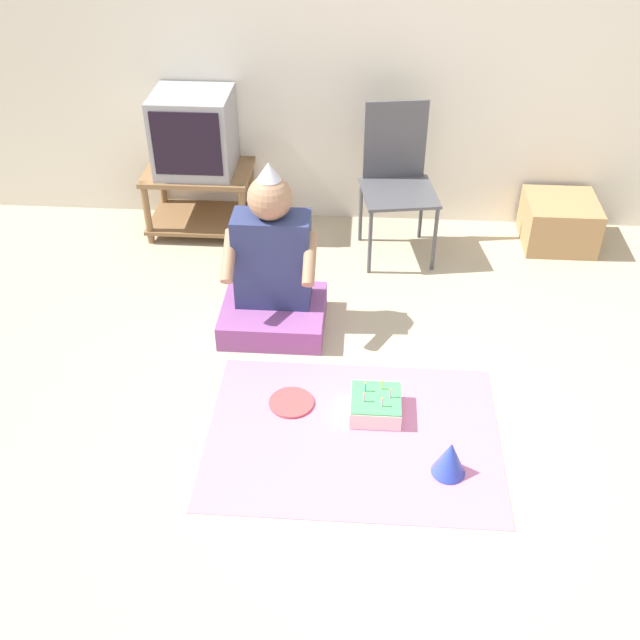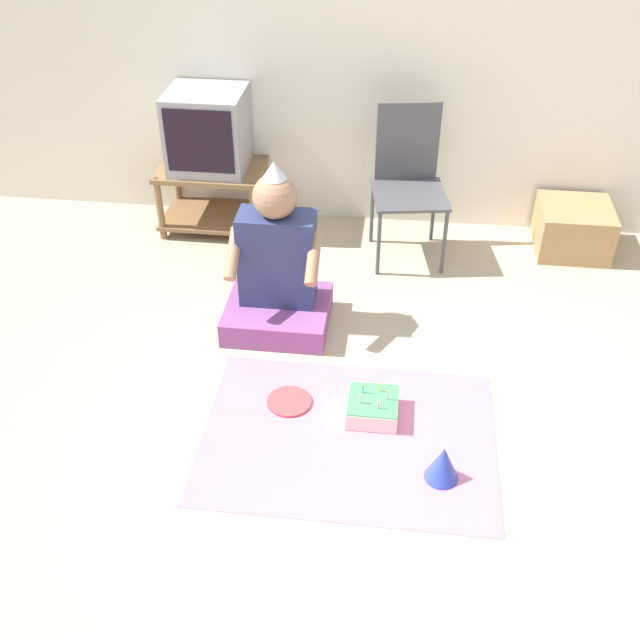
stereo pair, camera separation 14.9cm
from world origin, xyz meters
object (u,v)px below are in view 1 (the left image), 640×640
Objects in this scene: cardboard_box_stack at (559,222)px; party_hat_blue at (450,458)px; person_seated at (273,274)px; birthday_cake at (376,405)px; paper_plate at (291,402)px; tv at (194,133)px; folding_chair at (397,173)px.

cardboard_box_stack is 2.56× the size of party_hat_blue.
person_seated reaches higher than birthday_cake.
birthday_cake is 1.38× the size of party_hat_blue.
person_seated is 0.73m from paper_plate.
birthday_cake is at bearing -5.32° from paper_plate.
person_seated reaches higher than tv.
person_seated reaches higher than paper_plate.
tv reaches higher than birthday_cake.
folding_chair is at bearing 71.82° from paper_plate.
person_seated is 0.92m from birthday_cake.
birthday_cake is at bearing -55.81° from tv.
birthday_cake is 0.41m from paper_plate.
person_seated reaches higher than cardboard_box_stack.
person_seated is at bearing 130.42° from party_hat_blue.
tv reaches higher than cardboard_box_stack.
paper_plate is at bearing -76.34° from person_seated.
party_hat_blue reaches higher than birthday_cake.
cardboard_box_stack is at bearing -0.60° from tv.
tv is at bearing 173.17° from folding_chair.
folding_chair is 3.85× the size of birthday_cake.
tv is at bearing 120.29° from person_seated.
cardboard_box_stack is 0.47× the size of person_seated.
folding_chair is at bearing -6.83° from tv.
party_hat_blue is (0.32, -0.35, 0.04)m from birthday_cake.
tv is 2.27× the size of paper_plate.
birthday_cake is (-1.14, -1.67, -0.09)m from cardboard_box_stack.
birthday_cake is (1.15, -1.69, -0.61)m from tv.
party_hat_blue is (0.22, -1.89, -0.42)m from folding_chair.
party_hat_blue is at bearing -47.65° from birthday_cake.
person_seated is at bearing -149.78° from cardboard_box_stack.
person_seated reaches higher than folding_chair.
folding_chair is at bearing 96.78° from party_hat_blue.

